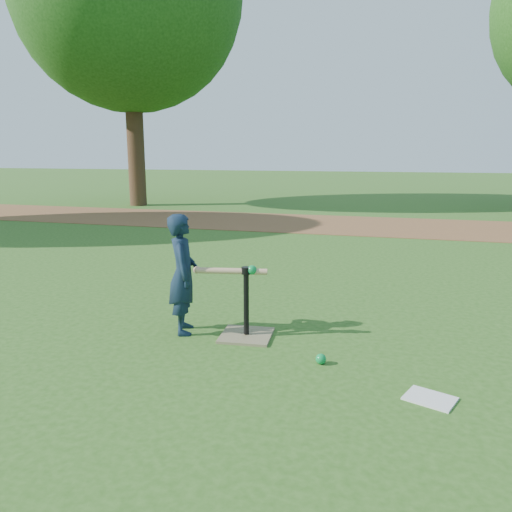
# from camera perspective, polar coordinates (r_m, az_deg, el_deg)

# --- Properties ---
(ground) EXTENTS (80.00, 80.00, 0.00)m
(ground) POSITION_cam_1_polar(r_m,az_deg,el_deg) (4.14, -7.92, -10.46)
(ground) COLOR #285116
(ground) RESTS_ON ground
(dirt_strip) EXTENTS (24.00, 3.00, 0.01)m
(dirt_strip) POSITION_cam_1_polar(r_m,az_deg,el_deg) (11.21, 7.80, 3.67)
(dirt_strip) COLOR brown
(dirt_strip) RESTS_ON ground
(child) EXTENTS (0.38, 0.45, 1.05)m
(child) POSITION_cam_1_polar(r_m,az_deg,el_deg) (4.36, -8.34, -2.05)
(child) COLOR #102032
(child) RESTS_ON ground
(wiffle_ball_ground) EXTENTS (0.08, 0.08, 0.08)m
(wiffle_ball_ground) POSITION_cam_1_polar(r_m,az_deg,el_deg) (3.84, 7.43, -11.59)
(wiffle_ball_ground) COLOR #0C863C
(wiffle_ball_ground) RESTS_ON ground
(clipboard) EXTENTS (0.36, 0.32, 0.01)m
(clipboard) POSITION_cam_1_polar(r_m,az_deg,el_deg) (3.51, 19.26, -15.13)
(clipboard) COLOR silver
(clipboard) RESTS_ON ground
(batting_tee) EXTENTS (0.47, 0.47, 0.61)m
(batting_tee) POSITION_cam_1_polar(r_m,az_deg,el_deg) (4.32, -1.11, -7.82)
(batting_tee) COLOR olive
(batting_tee) RESTS_ON ground
(swing_action) EXTENTS (0.63, 0.16, 0.09)m
(swing_action) POSITION_cam_1_polar(r_m,az_deg,el_deg) (4.20, -2.73, -1.69)
(swing_action) COLOR tan
(swing_action) RESTS_ON ground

